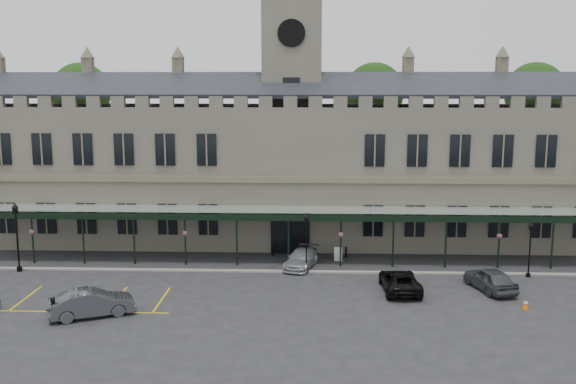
{
  "coord_description": "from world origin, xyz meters",
  "views": [
    {
      "loc": [
        1.76,
        -40.65,
        14.0
      ],
      "look_at": [
        0.0,
        6.0,
        6.0
      ],
      "focal_mm": 40.0,
      "sensor_mm": 36.0,
      "label": 1
    }
  ],
  "objects_px": {
    "car_taxi": "(301,259)",
    "car_right_a": "(490,279)",
    "traffic_cone": "(526,304)",
    "car_van": "(400,281)",
    "lamp_post_right": "(530,244)",
    "sign_board": "(338,254)",
    "clock_tower": "(292,93)",
    "car_left_b": "(92,303)",
    "lamp_post_mid": "(306,238)",
    "station_building": "(292,168)",
    "lamp_post_left": "(17,231)",
    "person_b": "(53,310)"
  },
  "relations": [
    {
      "from": "traffic_cone",
      "to": "car_left_b",
      "type": "bearing_deg",
      "value": -175.17
    },
    {
      "from": "car_van",
      "to": "car_right_a",
      "type": "distance_m",
      "value": 6.18
    },
    {
      "from": "lamp_post_right",
      "to": "car_van",
      "type": "xyz_separation_m",
      "value": [
        -9.8,
        -3.59,
        -1.72
      ]
    },
    {
      "from": "sign_board",
      "to": "car_left_b",
      "type": "height_order",
      "value": "car_left_b"
    },
    {
      "from": "sign_board",
      "to": "car_van",
      "type": "relative_size",
      "value": 0.22
    },
    {
      "from": "traffic_cone",
      "to": "car_van",
      "type": "distance_m",
      "value": 8.08
    },
    {
      "from": "sign_board",
      "to": "person_b",
      "type": "relative_size",
      "value": 0.69
    },
    {
      "from": "traffic_cone",
      "to": "car_left_b",
      "type": "height_order",
      "value": "car_left_b"
    },
    {
      "from": "station_building",
      "to": "person_b",
      "type": "xyz_separation_m",
      "value": [
        -13.38,
        -21.28,
        -5.65
      ]
    },
    {
      "from": "lamp_post_left",
      "to": "car_right_a",
      "type": "relative_size",
      "value": 1.11
    },
    {
      "from": "car_van",
      "to": "station_building",
      "type": "bearing_deg",
      "value": -63.97
    },
    {
      "from": "lamp_post_mid",
      "to": "car_van",
      "type": "distance_m",
      "value": 7.78
    },
    {
      "from": "lamp_post_left",
      "to": "sign_board",
      "type": "relative_size",
      "value": 4.6
    },
    {
      "from": "car_right_a",
      "to": "lamp_post_right",
      "type": "bearing_deg",
      "value": -154.75
    },
    {
      "from": "clock_tower",
      "to": "car_taxi",
      "type": "height_order",
      "value": "clock_tower"
    },
    {
      "from": "lamp_post_left",
      "to": "person_b",
      "type": "xyz_separation_m",
      "value": [
        6.78,
        -10.37,
        -2.27
      ]
    },
    {
      "from": "car_taxi",
      "to": "car_right_a",
      "type": "distance_m",
      "value": 13.9
    },
    {
      "from": "lamp_post_right",
      "to": "sign_board",
      "type": "xyz_separation_m",
      "value": [
        -13.69,
        3.67,
        -1.88
      ]
    },
    {
      "from": "car_left_b",
      "to": "car_van",
      "type": "relative_size",
      "value": 0.99
    },
    {
      "from": "person_b",
      "to": "sign_board",
      "type": "bearing_deg",
      "value": -172.28
    },
    {
      "from": "sign_board",
      "to": "car_taxi",
      "type": "distance_m",
      "value": 3.4
    },
    {
      "from": "clock_tower",
      "to": "person_b",
      "type": "xyz_separation_m",
      "value": [
        -13.38,
        -21.37,
        -12.3
      ]
    },
    {
      "from": "clock_tower",
      "to": "sign_board",
      "type": "relative_size",
      "value": 21.94
    },
    {
      "from": "station_building",
      "to": "traffic_cone",
      "type": "relative_size",
      "value": 95.6
    },
    {
      "from": "lamp_post_right",
      "to": "station_building",
      "type": "bearing_deg",
      "value": 148.15
    },
    {
      "from": "station_building",
      "to": "car_right_a",
      "type": "bearing_deg",
      "value": -45.37
    },
    {
      "from": "car_right_a",
      "to": "station_building",
      "type": "bearing_deg",
      "value": -61.49
    },
    {
      "from": "sign_board",
      "to": "car_left_b",
      "type": "relative_size",
      "value": 0.22
    },
    {
      "from": "lamp_post_mid",
      "to": "car_van",
      "type": "bearing_deg",
      "value": -31.8
    },
    {
      "from": "lamp_post_mid",
      "to": "car_left_b",
      "type": "height_order",
      "value": "lamp_post_mid"
    },
    {
      "from": "station_building",
      "to": "car_taxi",
      "type": "distance_m",
      "value": 10.79
    },
    {
      "from": "lamp_post_right",
      "to": "car_right_a",
      "type": "distance_m",
      "value": 5.11
    },
    {
      "from": "lamp_post_left",
      "to": "car_right_a",
      "type": "height_order",
      "value": "lamp_post_left"
    },
    {
      "from": "sign_board",
      "to": "station_building",
      "type": "bearing_deg",
      "value": 135.78
    },
    {
      "from": "station_building",
      "to": "car_right_a",
      "type": "height_order",
      "value": "station_building"
    },
    {
      "from": "clock_tower",
      "to": "car_right_a",
      "type": "height_order",
      "value": "clock_tower"
    },
    {
      "from": "clock_tower",
      "to": "sign_board",
      "type": "height_order",
      "value": "clock_tower"
    },
    {
      "from": "clock_tower",
      "to": "car_right_a",
      "type": "distance_m",
      "value": 23.4
    },
    {
      "from": "car_taxi",
      "to": "car_left_b",
      "type": "bearing_deg",
      "value": -123.42
    },
    {
      "from": "traffic_cone",
      "to": "car_right_a",
      "type": "distance_m",
      "value": 3.85
    },
    {
      "from": "lamp_post_right",
      "to": "sign_board",
      "type": "relative_size",
      "value": 3.63
    },
    {
      "from": "clock_tower",
      "to": "car_taxi",
      "type": "bearing_deg",
      "value": -83.75
    },
    {
      "from": "car_left_b",
      "to": "clock_tower",
      "type": "bearing_deg",
      "value": -54.64
    },
    {
      "from": "station_building",
      "to": "car_van",
      "type": "relative_size",
      "value": 11.73
    },
    {
      "from": "lamp_post_right",
      "to": "car_taxi",
      "type": "bearing_deg",
      "value": 173.55
    },
    {
      "from": "traffic_cone",
      "to": "person_b",
      "type": "bearing_deg",
      "value": -172.92
    },
    {
      "from": "traffic_cone",
      "to": "sign_board",
      "type": "xyz_separation_m",
      "value": [
        -11.3,
        10.48,
        0.24
      ]
    },
    {
      "from": "car_left_b",
      "to": "lamp_post_right",
      "type": "bearing_deg",
      "value": -97.5
    },
    {
      "from": "car_left_b",
      "to": "car_van",
      "type": "distance_m",
      "value": 20.04
    },
    {
      "from": "car_taxi",
      "to": "car_van",
      "type": "xyz_separation_m",
      "value": [
        6.78,
        -5.46,
        0.04
      ]
    }
  ]
}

